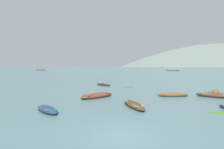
% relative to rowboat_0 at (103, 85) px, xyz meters
% --- Properties ---
extents(ground_plane, '(6000.00, 6000.00, 0.00)m').
position_rel_rowboat_0_xyz_m(ground_plane, '(2.86, 1475.86, -0.17)').
color(ground_plane, slate).
extents(mountain_0, '(1741.86, 1741.86, 427.82)m').
position_rel_rowboat_0_xyz_m(mountain_0, '(-1195.00, 1936.13, 213.74)').
color(mountain_0, '#4C5B56').
rests_on(mountain_0, ground).
extents(mountain_1, '(1245.78, 1245.78, 500.19)m').
position_rel_rowboat_0_xyz_m(mountain_1, '(-290.60, 1841.97, 249.93)').
color(mountain_1, '#56665B').
rests_on(mountain_1, ground).
extents(mountain_2, '(1789.71, 1789.71, 524.15)m').
position_rel_rowboat_0_xyz_m(mountain_2, '(601.11, 1648.88, 261.91)').
color(mountain_2, slate).
rests_on(mountain_2, ground).
extents(rowboat_0, '(3.44, 3.48, 0.53)m').
position_rel_rowboat_0_xyz_m(rowboat_0, '(0.00, 0.00, 0.00)').
color(rowboat_0, '#2D2826').
rests_on(rowboat_0, ground).
extents(rowboat_1, '(4.38, 3.43, 0.71)m').
position_rel_rowboat_0_xyz_m(rowboat_1, '(14.51, -12.47, 0.05)').
color(rowboat_1, '#4C3323').
rests_on(rowboat_1, ground).
extents(rowboat_2, '(2.26, 4.41, 0.55)m').
position_rel_rowboat_0_xyz_m(rowboat_2, '(4.15, -17.50, 0.00)').
color(rowboat_2, '#4C3323').
rests_on(rowboat_2, ground).
extents(rowboat_3, '(3.10, 3.26, 0.51)m').
position_rel_rowboat_0_xyz_m(rowboat_3, '(-3.17, -19.37, -0.01)').
color(rowboat_3, navy).
rests_on(rowboat_3, ground).
extents(rowboat_4, '(3.93, 1.51, 0.58)m').
position_rel_rowboat_0_xyz_m(rowboat_4, '(9.63, -11.79, 0.02)').
color(rowboat_4, brown).
rests_on(rowboat_4, ground).
extents(rowboat_5, '(2.47, 3.34, 0.44)m').
position_rel_rowboat_0_xyz_m(rowboat_5, '(16.78, -8.41, -0.03)').
color(rowboat_5, brown).
rests_on(rowboat_5, ground).
extents(rowboat_6, '(4.33, 4.25, 0.69)m').
position_rel_rowboat_0_xyz_m(rowboat_6, '(0.21, -12.89, 0.05)').
color(rowboat_6, brown).
rests_on(rowboat_6, ground).
extents(ferry_0, '(8.13, 4.68, 2.54)m').
position_rel_rowboat_0_xyz_m(ferry_0, '(-65.43, 118.26, 0.28)').
color(ferry_0, brown).
rests_on(ferry_0, ground).
extents(ferry_1, '(11.12, 6.57, 2.54)m').
position_rel_rowboat_0_xyz_m(ferry_1, '(46.84, 103.27, 0.28)').
color(ferry_1, brown).
rests_on(ferry_1, ground).
extents(weed_patch_1, '(3.06, 2.58, 0.14)m').
position_rel_rowboat_0_xyz_m(weed_patch_1, '(4.75, -2.98, -0.17)').
color(weed_patch_1, '#38662D').
rests_on(weed_patch_1, ground).
extents(weed_patch_2, '(2.70, 2.84, 0.14)m').
position_rel_rowboat_0_xyz_m(weed_patch_2, '(-9.63, -3.23, -0.17)').
color(weed_patch_2, '#477033').
rests_on(weed_patch_2, ground).
extents(weed_patch_3, '(3.75, 2.78, 0.14)m').
position_rel_rowboat_0_xyz_m(weed_patch_3, '(9.35, -10.92, -0.17)').
color(weed_patch_3, '#38662D').
rests_on(weed_patch_3, ground).
extents(weed_patch_6, '(2.26, 1.16, 0.14)m').
position_rel_rowboat_0_xyz_m(weed_patch_6, '(11.01, -19.68, -0.17)').
color(weed_patch_6, '#477033').
rests_on(weed_patch_6, ground).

